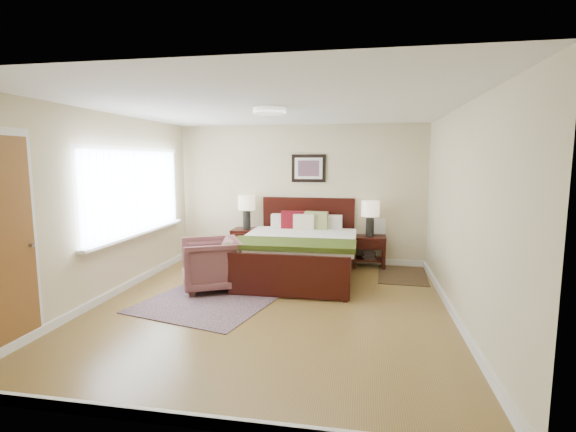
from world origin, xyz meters
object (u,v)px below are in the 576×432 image
at_px(nightstand_left, 247,236).
at_px(lamp_left, 247,206).
at_px(bed, 300,244).
at_px(lamp_right, 370,212).
at_px(armchair, 211,264).
at_px(nightstand_right, 369,248).
at_px(rug_persian, 221,295).

relative_size(nightstand_left, lamp_left, 1.01).
xyz_separation_m(bed, lamp_right, (1.11, 0.84, 0.43)).
bearing_deg(armchair, bed, 100.32).
bearing_deg(lamp_right, nightstand_right, -90.00).
xyz_separation_m(lamp_left, lamp_right, (2.22, 0.00, -0.07)).
relative_size(bed, lamp_left, 3.57).
relative_size(nightstand_left, armchair, 0.75).
bearing_deg(nightstand_right, armchair, -143.40).
bearing_deg(nightstand_right, lamp_left, 179.69).
relative_size(bed, nightstand_right, 3.93).
distance_m(nightstand_right, rug_persian, 2.84).
bearing_deg(nightstand_left, armchair, -92.08).
xyz_separation_m(nightstand_right, rug_persian, (-2.05, -1.94, -0.33)).
height_order(nightstand_right, lamp_left, lamp_left).
distance_m(nightstand_right, armchair, 2.84).
distance_m(bed, lamp_left, 1.48).
height_order(bed, nightstand_right, bed).
xyz_separation_m(lamp_right, armchair, (-2.28, -1.70, -0.60)).
distance_m(nightstand_left, rug_persian, 2.00).
height_order(nightstand_right, rug_persian, nightstand_right).
distance_m(lamp_right, rug_persian, 2.99).
bearing_deg(armchair, lamp_right, 100.72).
bearing_deg(lamp_left, lamp_right, 0.00).
relative_size(nightstand_left, rug_persian, 0.28).
relative_size(bed, armchair, 2.65).
bearing_deg(rug_persian, armchair, 146.31).
height_order(nightstand_left, lamp_right, lamp_right).
xyz_separation_m(bed, lamp_left, (-1.11, 0.84, 0.49)).
xyz_separation_m(bed, nightstand_left, (-1.11, 0.82, -0.05)).
relative_size(nightstand_right, rug_persian, 0.25).
height_order(bed, lamp_left, lamp_left).
xyz_separation_m(nightstand_left, armchair, (-0.06, -1.68, -0.12)).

